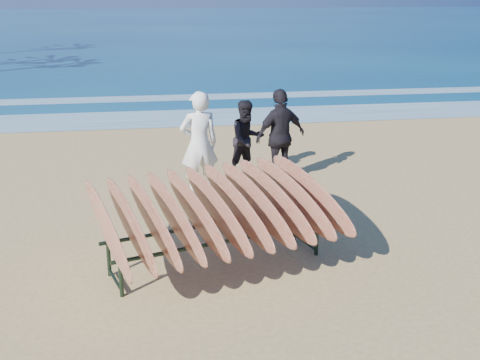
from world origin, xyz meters
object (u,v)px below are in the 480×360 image
at_px(person_white, 199,144).
at_px(person_dark_a, 247,139).
at_px(person_dark_b, 280,136).
at_px(surfboard_rack, 216,209).

bearing_deg(person_white, person_dark_a, -147.68).
bearing_deg(person_dark_a, person_white, -159.44).
bearing_deg(person_white, person_dark_b, -171.85).
bearing_deg(person_dark_a, person_dark_b, -55.63).
height_order(surfboard_rack, person_dark_b, person_dark_b).
height_order(surfboard_rack, person_dark_a, person_dark_a).
xyz_separation_m(person_dark_a, person_dark_b, (0.61, -0.42, 0.14)).
distance_m(person_white, person_dark_a, 1.45).
bearing_deg(person_dark_a, surfboard_rack, -126.29).
bearing_deg(surfboard_rack, person_dark_b, 48.12).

